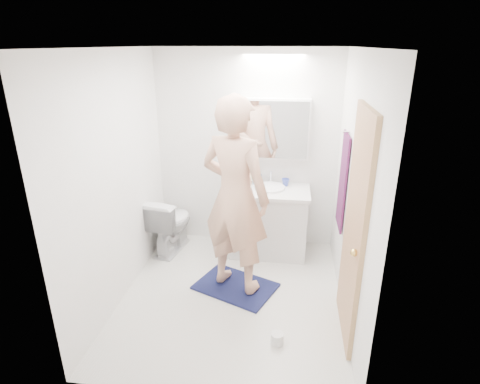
% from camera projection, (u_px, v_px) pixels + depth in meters
% --- Properties ---
extents(floor, '(2.50, 2.50, 0.00)m').
position_uv_depth(floor, '(232.00, 295.00, 4.00)').
color(floor, silver).
rests_on(floor, ground).
extents(ceiling, '(2.50, 2.50, 0.00)m').
position_uv_depth(ceiling, '(230.00, 47.00, 3.13)').
color(ceiling, white).
rests_on(ceiling, floor).
extents(wall_back, '(2.50, 0.00, 2.50)m').
position_uv_depth(wall_back, '(247.00, 151.00, 4.72)').
color(wall_back, white).
rests_on(wall_back, floor).
extents(wall_front, '(2.50, 0.00, 2.50)m').
position_uv_depth(wall_front, '(201.00, 255.00, 2.41)').
color(wall_front, white).
rests_on(wall_front, floor).
extents(wall_left, '(0.00, 2.50, 2.50)m').
position_uv_depth(wall_left, '(118.00, 181.00, 3.70)').
color(wall_left, white).
rests_on(wall_left, floor).
extents(wall_right, '(0.00, 2.50, 2.50)m').
position_uv_depth(wall_right, '(354.00, 192.00, 3.43)').
color(wall_right, white).
rests_on(wall_right, floor).
extents(vanity_cabinet, '(0.90, 0.55, 0.78)m').
position_uv_depth(vanity_cabinet, '(269.00, 223.00, 4.71)').
color(vanity_cabinet, silver).
rests_on(vanity_cabinet, floor).
extents(countertop, '(0.95, 0.58, 0.04)m').
position_uv_depth(countertop, '(269.00, 191.00, 4.56)').
color(countertop, silver).
rests_on(countertop, vanity_cabinet).
extents(sink_basin, '(0.36, 0.36, 0.03)m').
position_uv_depth(sink_basin, '(270.00, 188.00, 4.58)').
color(sink_basin, white).
rests_on(sink_basin, countertop).
extents(faucet, '(0.02, 0.02, 0.16)m').
position_uv_depth(faucet, '(271.00, 177.00, 4.73)').
color(faucet, silver).
rests_on(faucet, countertop).
extents(medicine_cabinet, '(0.88, 0.14, 0.70)m').
position_uv_depth(medicine_cabinet, '(272.00, 129.00, 4.51)').
color(medicine_cabinet, white).
rests_on(medicine_cabinet, wall_back).
extents(mirror_panel, '(0.84, 0.01, 0.66)m').
position_uv_depth(mirror_panel, '(271.00, 130.00, 4.44)').
color(mirror_panel, silver).
rests_on(mirror_panel, medicine_cabinet).
extents(toilet, '(0.52, 0.77, 0.72)m').
position_uv_depth(toilet, '(170.00, 223.00, 4.76)').
color(toilet, silver).
rests_on(toilet, floor).
extents(bath_rug, '(0.95, 0.82, 0.02)m').
position_uv_depth(bath_rug, '(236.00, 286.00, 4.12)').
color(bath_rug, '#161C46').
rests_on(bath_rug, floor).
extents(person, '(0.85, 0.72, 1.98)m').
position_uv_depth(person, '(235.00, 197.00, 3.75)').
color(person, tan).
rests_on(person, bath_rug).
extents(door, '(0.04, 0.80, 2.00)m').
position_uv_depth(door, '(355.00, 229.00, 3.18)').
color(door, tan).
rests_on(door, wall_right).
extents(door_knob, '(0.06, 0.06, 0.06)m').
position_uv_depth(door_knob, '(354.00, 253.00, 2.93)').
color(door_knob, gold).
rests_on(door_knob, door).
extents(towel, '(0.02, 0.42, 1.00)m').
position_uv_depth(towel, '(343.00, 182.00, 3.98)').
color(towel, black).
rests_on(towel, wall_right).
extents(towel_hook, '(0.07, 0.02, 0.02)m').
position_uv_depth(towel_hook, '(346.00, 132.00, 3.79)').
color(towel_hook, silver).
rests_on(towel_hook, wall_right).
extents(soap_bottle_a, '(0.11, 0.11, 0.22)m').
position_uv_depth(soap_bottle_a, '(249.00, 176.00, 4.69)').
color(soap_bottle_a, beige).
rests_on(soap_bottle_a, countertop).
extents(soap_bottle_b, '(0.09, 0.10, 0.18)m').
position_uv_depth(soap_bottle_b, '(258.00, 177.00, 4.71)').
color(soap_bottle_b, '#5B8EC4').
rests_on(soap_bottle_b, countertop).
extents(toothbrush_cup, '(0.12, 0.12, 0.09)m').
position_uv_depth(toothbrush_cup, '(285.00, 182.00, 4.67)').
color(toothbrush_cup, '#3C4FB5').
rests_on(toothbrush_cup, countertop).
extents(toilet_paper_roll, '(0.11, 0.11, 0.10)m').
position_uv_depth(toilet_paper_roll, '(277.00, 338.00, 3.34)').
color(toilet_paper_roll, silver).
rests_on(toilet_paper_roll, floor).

